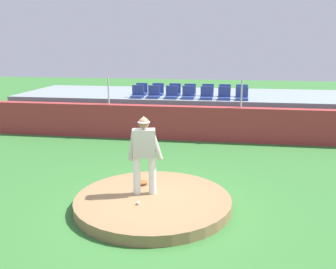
{
  "coord_description": "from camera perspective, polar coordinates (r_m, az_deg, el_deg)",
  "views": [
    {
      "loc": [
        1.51,
        -7.47,
        3.5
      ],
      "look_at": [
        0.0,
        2.11,
        1.13
      ],
      "focal_mm": 40.09,
      "sensor_mm": 36.0,
      "label": 1
    }
  ],
  "objects": [
    {
      "name": "stadium_chair_0",
      "position": [
        15.37,
        -4.65,
        6.17
      ],
      "size": [
        0.48,
        0.44,
        0.5
      ],
      "rotation": [
        0.0,
        0.0,
        3.14
      ],
      "color": "#2D428B",
      "rests_on": "bleacher_platform"
    },
    {
      "name": "stadium_chair_7",
      "position": [
        16.25,
        -4.04,
        6.59
      ],
      "size": [
        0.48,
        0.44,
        0.5
      ],
      "rotation": [
        0.0,
        0.0,
        3.14
      ],
      "color": "#2D428B",
      "rests_on": "bleacher_platform"
    },
    {
      "name": "stadium_chair_11",
      "position": [
        15.89,
        6.06,
        6.39
      ],
      "size": [
        0.48,
        0.44,
        0.5
      ],
      "rotation": [
        0.0,
        0.0,
        3.14
      ],
      "color": "#2D428B",
      "rests_on": "bleacher_platform"
    },
    {
      "name": "ground_plane",
      "position": [
        8.38,
        -2.29,
        -10.96
      ],
      "size": [
        60.0,
        60.0,
        0.0
      ],
      "primitive_type": "plane",
      "color": "#347230"
    },
    {
      "name": "pitchers_mound",
      "position": [
        8.34,
        -2.3,
        -10.23
      ],
      "size": [
        3.42,
        3.42,
        0.23
      ],
      "primitive_type": "cylinder",
      "color": "olive",
      "rests_on": "ground_plane"
    },
    {
      "name": "stadium_chair_8",
      "position": [
        16.13,
        -1.57,
        6.57
      ],
      "size": [
        0.48,
        0.44,
        0.5
      ],
      "rotation": [
        0.0,
        0.0,
        3.14
      ],
      "color": "#2D428B",
      "rests_on": "bleacher_platform"
    },
    {
      "name": "stadium_chair_5",
      "position": [
        14.96,
        8.54,
        5.86
      ],
      "size": [
        0.48,
        0.44,
        0.5
      ],
      "rotation": [
        0.0,
        0.0,
        3.14
      ],
      "color": "#2D428B",
      "rests_on": "bleacher_platform"
    },
    {
      "name": "fence_post_left",
      "position": [
        14.31,
        -9.04,
        6.62
      ],
      "size": [
        0.06,
        0.06,
        1.04
      ],
      "primitive_type": "cylinder",
      "color": "silver",
      "rests_on": "brick_barrier"
    },
    {
      "name": "stadium_chair_12",
      "position": [
        15.84,
        8.62,
        6.29
      ],
      "size": [
        0.48,
        0.44,
        0.5
      ],
      "rotation": [
        0.0,
        0.0,
        3.14
      ],
      "color": "#2D428B",
      "rests_on": "bleacher_platform"
    },
    {
      "name": "stadium_chair_1",
      "position": [
        15.25,
        -2.19,
        6.15
      ],
      "size": [
        0.48,
        0.44,
        0.5
      ],
      "rotation": [
        0.0,
        0.0,
        3.14
      ],
      "color": "#2D428B",
      "rests_on": "bleacher_platform"
    },
    {
      "name": "stadium_chair_2",
      "position": [
        15.12,
        0.53,
        6.09
      ],
      "size": [
        0.48,
        0.44,
        0.5
      ],
      "rotation": [
        0.0,
        0.0,
        3.14
      ],
      "color": "#2D428B",
      "rests_on": "bleacher_platform"
    },
    {
      "name": "stadium_chair_4",
      "position": [
        14.97,
        5.86,
        5.95
      ],
      "size": [
        0.48,
        0.44,
        0.5
      ],
      "rotation": [
        0.0,
        0.0,
        3.14
      ],
      "color": "#2D428B",
      "rests_on": "bleacher_platform"
    },
    {
      "name": "stadium_chair_3",
      "position": [
        15.07,
        3.07,
        6.05
      ],
      "size": [
        0.48,
        0.44,
        0.5
      ],
      "rotation": [
        0.0,
        0.0,
        3.14
      ],
      "color": "#2D428B",
      "rests_on": "bleacher_platform"
    },
    {
      "name": "fence_post_right",
      "position": [
        13.63,
        11.12,
        6.19
      ],
      "size": [
        0.06,
        0.06,
        1.04
      ],
      "primitive_type": "cylinder",
      "color": "silver",
      "rests_on": "brick_barrier"
    },
    {
      "name": "pitcher",
      "position": [
        8.16,
        -3.64,
        -2.3
      ],
      "size": [
        0.77,
        0.35,
        1.76
      ],
      "rotation": [
        0.0,
        0.0,
        0.21
      ],
      "color": "white",
      "rests_on": "pitchers_mound"
    },
    {
      "name": "stadium_chair_13",
      "position": [
        15.88,
        11.15,
        6.2
      ],
      "size": [
        0.48,
        0.44,
        0.5
      ],
      "rotation": [
        0.0,
        0.0,
        3.14
      ],
      "color": "#2D428B",
      "rests_on": "bleacher_platform"
    },
    {
      "name": "baseball",
      "position": [
        7.94,
        -4.59,
        -10.33
      ],
      "size": [
        0.07,
        0.07,
        0.07
      ],
      "primitive_type": "sphere",
      "color": "white",
      "rests_on": "pitchers_mound"
    },
    {
      "name": "fielding_glove",
      "position": [
        8.95,
        -4.03,
        -7.34
      ],
      "size": [
        0.36,
        0.34,
        0.11
      ],
      "primitive_type": "ellipsoid",
      "rotation": [
        0.0,
        0.0,
        0.61
      ],
      "color": "brown",
      "rests_on": "pitchers_mound"
    },
    {
      "name": "stadium_chair_10",
      "position": [
        15.91,
        3.35,
        6.45
      ],
      "size": [
        0.48,
        0.44,
        0.5
      ],
      "rotation": [
        0.0,
        0.0,
        3.14
      ],
      "color": "#2D428B",
      "rests_on": "bleacher_platform"
    },
    {
      "name": "bleacher_platform",
      "position": [
        16.84,
        3.69,
        4.01
      ],
      "size": [
        15.07,
        4.45,
        1.34
      ],
      "primitive_type": "cube",
      "color": "gray",
      "rests_on": "ground_plane"
    },
    {
      "name": "stadium_chair_9",
      "position": [
        16.03,
        1.04,
        6.52
      ],
      "size": [
        0.48,
        0.44,
        0.5
      ],
      "rotation": [
        0.0,
        0.0,
        3.14
      ],
      "color": "#2D428B",
      "rests_on": "bleacher_platform"
    },
    {
      "name": "stadium_chair_6",
      "position": [
        14.98,
        11.15,
        5.76
      ],
      "size": [
        0.48,
        0.44,
        0.5
      ],
      "rotation": [
        0.0,
        0.0,
        3.14
      ],
      "color": "#2D428B",
      "rests_on": "bleacher_platform"
    },
    {
      "name": "brick_barrier",
      "position": [
        13.89,
        2.52,
        1.76
      ],
      "size": [
        15.57,
        0.4,
        1.26
      ],
      "primitive_type": "cube",
      "color": "#A03333",
      "rests_on": "ground_plane"
    }
  ]
}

